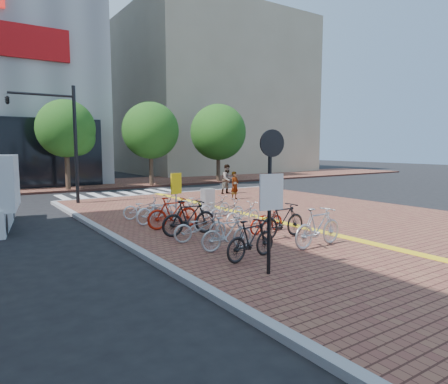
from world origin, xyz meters
TOP-DOWN VIEW (x-y plane):
  - ground at (0.00, 0.00)m, footprint 120.00×120.00m
  - tactile_strip at (2.00, -5.00)m, footprint 0.40×34.00m
  - kerb_west at (-4.00, -5.00)m, footprint 0.25×34.00m
  - kerb_north at (3.00, 12.00)m, footprint 14.00×0.25m
  - far_sidewalk at (0.00, 21.00)m, footprint 70.00×8.00m
  - building_beige at (18.00, 32.00)m, footprint 20.00×18.00m
  - crosswalk at (0.50, 14.00)m, footprint 7.50×4.00m
  - street_trees at (5.04, 17.45)m, footprint 16.20×4.60m
  - bike_0 at (-2.01, -2.55)m, footprint 1.78×0.77m
  - bike_1 at (-2.03, -1.49)m, footprint 1.63×0.61m
  - bike_2 at (-2.09, -0.14)m, footprint 1.77×0.87m
  - bike_3 at (-1.95, 0.81)m, footprint 1.93×0.61m
  - bike_4 at (-1.93, 2.04)m, footprint 1.90×0.71m
  - bike_5 at (-1.95, 3.25)m, footprint 2.02×1.05m
  - bike_6 at (-2.03, 4.37)m, footprint 1.74×0.86m
  - bike_7 at (0.36, -2.60)m, footprint 1.94×0.65m
  - bike_8 at (0.27, -1.20)m, footprint 1.89×0.63m
  - bike_9 at (0.35, -0.31)m, footprint 1.67×0.82m
  - bike_10 at (0.41, 1.06)m, footprint 1.69×0.77m
  - bike_11 at (0.42, 2.14)m, footprint 1.63×0.63m
  - bike_12 at (0.54, 3.17)m, footprint 1.71×0.86m
  - bike_13 at (0.44, 4.56)m, footprint 1.75×0.64m
  - pedestrian_a at (4.40, 7.23)m, footprint 0.64×0.51m
  - pedestrian_b at (5.52, 9.56)m, footprint 0.93×0.76m
  - utility_box at (0.64, 3.90)m, footprint 0.53×0.40m
  - yellow_sign at (-1.15, 3.27)m, footprint 0.50×0.18m
  - notice_sign at (-2.39, -3.72)m, footprint 0.60×0.18m
  - traffic_light_pole at (-4.43, 10.54)m, footprint 3.15×1.21m

SIDE VIEW (x-z plane):
  - ground at x=0.00m, z-range 0.00..0.00m
  - crosswalk at x=0.50m, z-range 0.00..0.01m
  - far_sidewalk at x=0.00m, z-range 0.00..0.15m
  - kerb_west at x=-4.00m, z-range 0.00..0.15m
  - kerb_north at x=3.00m, z-range 0.00..0.15m
  - tactile_strip at x=2.00m, z-range 0.15..0.16m
  - bike_9 at x=0.35m, z-range 0.15..0.99m
  - bike_11 at x=0.42m, z-range 0.15..0.99m
  - bike_12 at x=0.54m, z-range 0.15..1.01m
  - bike_10 at x=0.41m, z-range 0.15..1.01m
  - bike_6 at x=-2.03m, z-range 0.15..1.02m
  - bike_2 at x=-2.09m, z-range 0.15..1.04m
  - bike_13 at x=0.44m, z-range 0.15..1.06m
  - bike_1 at x=-2.03m, z-range 0.15..1.11m
  - bike_5 at x=-1.95m, z-range 0.15..1.16m
  - bike_0 at x=-2.01m, z-range 0.15..1.19m
  - utility_box at x=0.64m, z-range 0.15..1.24m
  - bike_4 at x=-1.93m, z-range 0.15..1.27m
  - bike_8 at x=0.27m, z-range 0.15..1.27m
  - bike_7 at x=0.36m, z-range 0.15..1.30m
  - bike_3 at x=-1.95m, z-range 0.15..1.30m
  - pedestrian_a at x=4.40m, z-range 0.15..1.67m
  - pedestrian_b at x=5.52m, z-range 0.15..1.94m
  - yellow_sign at x=-1.15m, z-range 0.51..2.36m
  - notice_sign at x=-2.39m, z-range 0.57..3.81m
  - street_trees at x=5.04m, z-range 0.92..7.27m
  - traffic_light_pole at x=-4.43m, z-range 1.27..7.13m
  - building_beige at x=18.00m, z-range 0.00..18.00m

